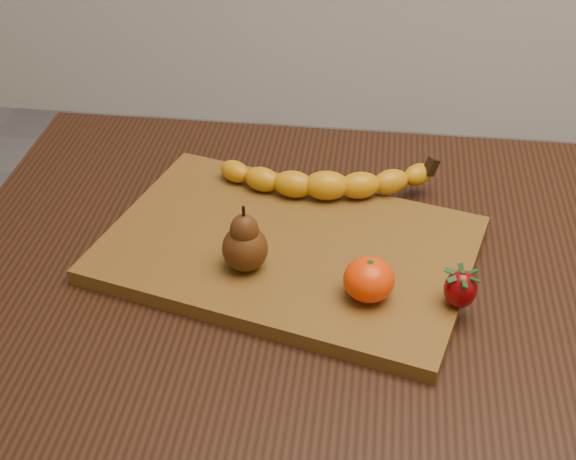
% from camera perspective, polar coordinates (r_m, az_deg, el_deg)
% --- Properties ---
extents(table, '(1.00, 0.70, 0.76)m').
position_cam_1_polar(table, '(1.06, 3.80, -6.67)').
color(table, black).
rests_on(table, ground).
extents(cutting_board, '(0.51, 0.40, 0.02)m').
position_cam_1_polar(cutting_board, '(1.01, -0.00, -1.38)').
color(cutting_board, brown).
rests_on(cutting_board, table).
extents(banana, '(0.26, 0.09, 0.04)m').
position_cam_1_polar(banana, '(1.08, 2.75, 3.18)').
color(banana, orange).
rests_on(banana, cutting_board).
extents(pear, '(0.07, 0.07, 0.09)m').
position_cam_1_polar(pear, '(0.94, -3.11, -0.56)').
color(pear, '#4F280C').
rests_on(pear, cutting_board).
extents(mandarin, '(0.08, 0.08, 0.05)m').
position_cam_1_polar(mandarin, '(0.91, 5.77, -3.52)').
color(mandarin, '#FF3A02').
rests_on(mandarin, cutting_board).
extents(strawberry, '(0.05, 0.05, 0.05)m').
position_cam_1_polar(strawberry, '(0.92, 12.18, -4.03)').
color(strawberry, '#7E0307').
rests_on(strawberry, cutting_board).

